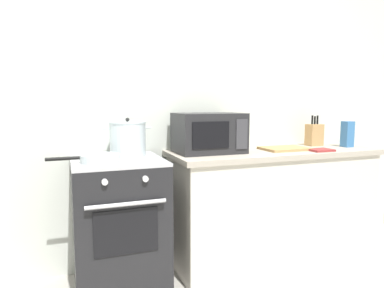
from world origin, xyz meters
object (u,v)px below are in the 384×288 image
Objects in this scene: oven_mitt at (321,150)px; knife_block at (314,135)px; stove at (119,225)px; frying_pan at (99,158)px; cutting_board at (284,149)px; stock_pot at (128,139)px; microwave at (209,133)px; pasta_box at (347,134)px.

knife_block is at bearing 58.48° from oven_mitt.
stove is 2.05× the size of frying_pan.
cutting_board is at bearing 144.35° from oven_mitt.
stock_pot is 1.64m from knife_block.
oven_mitt is (0.86, -0.24, -0.14)m from microwave.
stock_pot is at bearing -179.85° from knife_block.
knife_block is 0.36m from oven_mitt.
pasta_box is (0.61, -0.03, 0.10)m from cutting_board.
frying_pan is 1.69m from oven_mitt.
microwave reaches higher than stock_pot.
oven_mitt is at bearing -2.58° from frying_pan.
knife_block is at bearing 6.84° from frying_pan.
knife_block is at bearing 18.98° from cutting_board.
frying_pan is at bearing -147.11° from stove.
stove is 1.63m from oven_mitt.
stock_pot is (0.10, 0.14, 0.58)m from stove.
oven_mitt is (1.46, -0.30, -0.11)m from stock_pot.
stove is at bearing -173.55° from microwave.
frying_pan is 1.88m from knife_block.
pasta_box reaches higher than stove.
cutting_board is 2.00× the size of oven_mitt.
frying_pan is (-0.22, -0.22, -0.10)m from stock_pot.
microwave reaches higher than knife_block.
cutting_board is (1.24, -0.14, -0.11)m from stock_pot.
stock_pot reaches higher than oven_mitt.
frying_pan is (-0.13, -0.08, 0.48)m from stove.
stove is 2.67× the size of stock_pot.
microwave reaches higher than cutting_board.
cutting_board is at bearing -161.02° from knife_block.
frying_pan is 0.90× the size of microwave.
microwave is at bearing 172.97° from cutting_board.
stock_pot is at bearing 174.55° from microwave.
oven_mitt is (0.22, -0.16, -0.00)m from cutting_board.
microwave reaches higher than stove.
stock_pot is 1.91× the size of oven_mitt.
microwave is (0.70, 0.08, 0.61)m from stove.
pasta_box is at bearing -5.12° from stock_pot.
stove is 1.83m from knife_block.
microwave is 2.78× the size of oven_mitt.
oven_mitt is at bearing -11.45° from stock_pot.
cutting_board is 0.27m from oven_mitt.
knife_block is (1.64, 0.00, -0.02)m from stock_pot.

